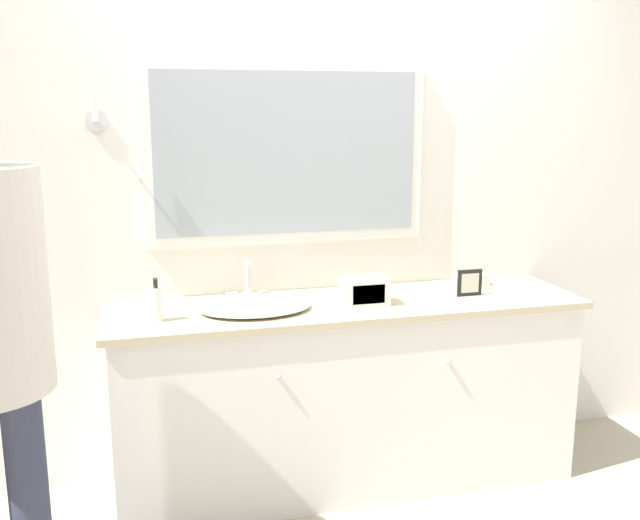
% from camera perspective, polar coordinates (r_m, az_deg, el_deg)
% --- Properties ---
extents(ground_plane, '(14.00, 14.00, 0.00)m').
position_cam_1_polar(ground_plane, '(3.29, 3.62, -19.42)').
color(ground_plane, '#B2A893').
extents(wall_back, '(8.00, 0.18, 2.55)m').
position_cam_1_polar(wall_back, '(3.41, 0.62, 4.75)').
color(wall_back, white).
rests_on(wall_back, ground_plane).
extents(vanity_counter, '(2.13, 0.57, 0.87)m').
position_cam_1_polar(vanity_counter, '(3.34, 2.14, -10.54)').
color(vanity_counter, white).
rests_on(vanity_counter, ground_plane).
extents(sink_basin, '(0.48, 0.39, 0.18)m').
position_cam_1_polar(sink_basin, '(3.08, -5.24, -3.67)').
color(sink_basin, silver).
rests_on(sink_basin, vanity_counter).
extents(soap_bottle, '(0.05, 0.05, 0.18)m').
position_cam_1_polar(soap_bottle, '(2.97, -12.96, -3.42)').
color(soap_bottle, white).
rests_on(soap_bottle, vanity_counter).
extents(appliance_box, '(0.20, 0.13, 0.12)m').
position_cam_1_polar(appliance_box, '(3.14, 3.59, -2.50)').
color(appliance_box, white).
rests_on(appliance_box, vanity_counter).
extents(picture_frame, '(0.12, 0.01, 0.12)m').
position_cam_1_polar(picture_frame, '(3.36, 11.88, -1.79)').
color(picture_frame, black).
rests_on(picture_frame, vanity_counter).
extents(hand_towel_near_sink, '(0.15, 0.10, 0.05)m').
position_cam_1_polar(hand_towel_near_sink, '(3.59, 12.02, -1.51)').
color(hand_towel_near_sink, silver).
rests_on(hand_towel_near_sink, vanity_counter).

